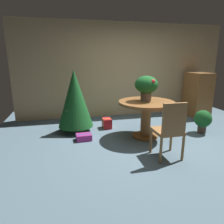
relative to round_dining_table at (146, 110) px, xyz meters
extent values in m
plane|color=slate|center=(0.03, -0.35, -0.58)|extent=(6.60, 6.60, 0.00)
cube|color=tan|center=(0.03, 1.85, 0.72)|extent=(6.00, 0.10, 2.60)
cylinder|color=brown|center=(0.00, 0.00, -0.56)|extent=(0.54, 0.54, 0.04)
cylinder|color=brown|center=(0.00, 0.00, -0.20)|extent=(0.21, 0.21, 0.68)
cylinder|color=brown|center=(0.00, 0.00, 0.17)|extent=(1.16, 1.16, 0.06)
cylinder|color=#665B51|center=(0.00, 0.05, 0.28)|extent=(0.22, 0.22, 0.18)
ellipsoid|color=#195623|center=(0.00, 0.05, 0.54)|extent=(0.47, 0.47, 0.36)
sphere|color=red|center=(0.06, -0.13, 0.61)|extent=(0.09, 0.09, 0.09)
sphere|color=red|center=(0.10, 0.12, 0.58)|extent=(0.07, 0.07, 0.07)
sphere|color=red|center=(0.03, -0.13, 0.55)|extent=(0.09, 0.09, 0.09)
sphere|color=red|center=(0.06, -0.07, 0.54)|extent=(0.07, 0.07, 0.07)
cylinder|color=#9E6B3D|center=(-0.20, -0.74, -0.36)|extent=(0.04, 0.04, 0.44)
cylinder|color=#9E6B3D|center=(0.20, -0.74, -0.36)|extent=(0.04, 0.04, 0.44)
cylinder|color=#9E6B3D|center=(-0.20, -1.12, -0.36)|extent=(0.04, 0.04, 0.44)
cylinder|color=#9E6B3D|center=(0.20, -1.12, -0.36)|extent=(0.04, 0.04, 0.44)
cube|color=#9E6B3D|center=(0.00, -0.93, -0.12)|extent=(0.44, 0.43, 0.05)
cube|color=#9E6B3D|center=(0.00, -1.12, 0.15)|extent=(0.39, 0.05, 0.49)
cylinder|color=brown|center=(-1.42, 0.68, -0.52)|extent=(0.10, 0.10, 0.13)
cone|color=#195623|center=(-1.42, 0.68, 0.19)|extent=(0.78, 0.78, 1.28)
sphere|color=#2D51A8|center=(-1.51, 0.99, -0.24)|extent=(0.05, 0.05, 0.05)
sphere|color=silver|center=(-1.66, 0.83, -0.24)|extent=(0.07, 0.07, 0.07)
sphere|color=#2D51A8|center=(-1.42, 0.76, 0.55)|extent=(0.06, 0.06, 0.06)
sphere|color=silver|center=(-1.42, 0.86, 0.25)|extent=(0.06, 0.06, 0.06)
sphere|color=red|center=(-1.40, 0.90, 0.11)|extent=(0.07, 0.07, 0.07)
sphere|color=red|center=(-1.46, 0.73, 0.62)|extent=(0.07, 0.07, 0.07)
sphere|color=silver|center=(-1.61, 0.52, -0.05)|extent=(0.04, 0.04, 0.04)
cube|color=red|center=(-0.69, 0.75, -0.46)|extent=(0.21, 0.27, 0.24)
cube|color=gold|center=(-0.69, 0.75, -0.46)|extent=(0.20, 0.04, 0.24)
cube|color=#9E287A|center=(-1.30, 0.11, -0.52)|extent=(0.32, 0.24, 0.13)
cube|color=#1E569E|center=(-1.30, 0.11, -0.52)|extent=(0.32, 0.04, 0.13)
cube|color=brown|center=(2.12, 1.29, 0.04)|extent=(0.51, 0.75, 1.25)
sphere|color=#B29338|center=(1.85, 1.29, 0.10)|extent=(0.04, 0.04, 0.04)
cylinder|color=#4C382D|center=(1.34, -0.06, -0.49)|extent=(0.18, 0.18, 0.18)
sphere|color=#195623|center=(1.34, -0.06, -0.25)|extent=(0.38, 0.38, 0.38)
camera|label=1|loc=(-1.62, -3.83, 1.05)|focal=32.54mm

